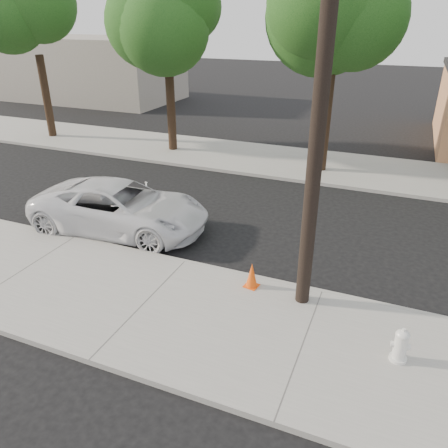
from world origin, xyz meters
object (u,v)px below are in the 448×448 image
(police_cruiser, at_px, (120,207))
(utility_pole, at_px, (319,118))
(traffic_cone, at_px, (252,275))
(fire_hydrant, at_px, (400,346))

(police_cruiser, bearing_deg, utility_pole, -110.24)
(police_cruiser, relative_size, traffic_cone, 8.65)
(traffic_cone, bearing_deg, utility_pole, -3.66)
(fire_hydrant, bearing_deg, police_cruiser, 156.88)
(police_cruiser, distance_m, traffic_cone, 5.59)
(fire_hydrant, distance_m, traffic_cone, 3.97)
(utility_pole, relative_size, traffic_cone, 13.11)
(police_cruiser, xyz_separation_m, traffic_cone, (5.29, -1.79, -0.34))
(utility_pole, xyz_separation_m, traffic_cone, (-1.38, 0.09, -4.22))
(police_cruiser, bearing_deg, traffic_cone, -113.21)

